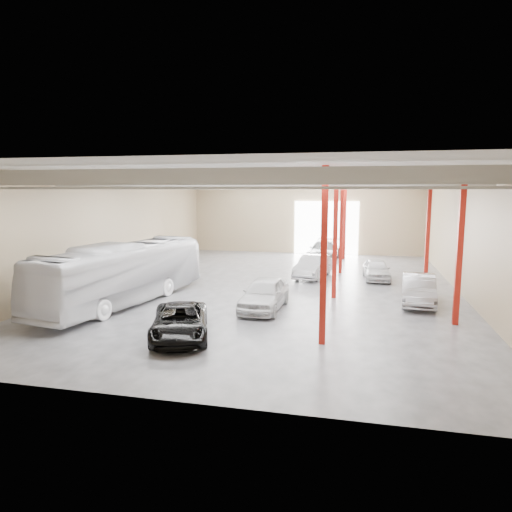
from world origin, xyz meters
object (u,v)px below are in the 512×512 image
at_px(coach_bus, 123,273).
at_px(car_right_far, 376,269).
at_px(car_right_near, 418,289).
at_px(car_row_a, 264,294).
at_px(car_row_c, 324,250).
at_px(car_row_b, 313,267).
at_px(black_sedan, 180,322).

relative_size(coach_bus, car_right_far, 2.87).
bearing_deg(car_right_near, car_right_far, 111.91).
xyz_separation_m(coach_bus, car_row_a, (7.68, 0.38, -0.82)).
relative_size(coach_bus, car_right_near, 2.45).
bearing_deg(car_row_c, car_row_b, -86.47).
bearing_deg(car_right_near, black_sedan, -136.84).
bearing_deg(coach_bus, car_row_a, 12.31).
bearing_deg(car_row_b, car_row_c, 99.63).
height_order(coach_bus, car_row_c, coach_bus).
height_order(car_row_b, car_right_far, car_row_b).
relative_size(black_sedan, car_row_b, 1.04).
xyz_separation_m(coach_bus, car_row_b, (9.22, 9.53, -0.87)).
distance_m(car_row_c, car_right_near, 15.64).
relative_size(black_sedan, car_right_far, 1.19).
bearing_deg(car_row_a, car_row_c, 86.68).
distance_m(coach_bus, car_right_near, 15.88).
relative_size(car_row_b, car_right_far, 1.14).
distance_m(car_row_a, car_right_near, 8.37).
height_order(black_sedan, car_right_far, car_right_far).
distance_m(black_sedan, car_right_near, 13.15).
bearing_deg(coach_bus, car_row_b, 55.42).
bearing_deg(car_row_a, car_right_far, 60.30).
bearing_deg(car_row_b, car_row_a, -89.06).
distance_m(black_sedan, car_row_a, 5.76).
bearing_deg(car_row_c, car_right_near, -62.42).
xyz_separation_m(car_row_a, car_row_b, (1.54, 9.14, -0.05)).
height_order(car_row_a, car_right_far, car_row_a).
bearing_deg(car_right_near, car_row_b, 140.25).
distance_m(coach_bus, car_row_b, 13.28).
height_order(black_sedan, car_row_a, car_row_a).
bearing_deg(car_row_a, coach_bus, -175.00).
distance_m(coach_bus, car_right_far, 16.70).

